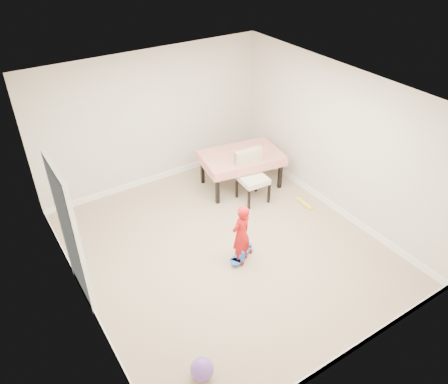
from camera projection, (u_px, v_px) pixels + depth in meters
ground at (226, 248)px, 7.07m from camera, size 5.00×5.00×0.00m
ceiling at (226, 97)px, 5.63m from camera, size 4.50×5.00×0.04m
wall_back at (153, 120)px, 8.07m from camera, size 4.50×0.04×2.60m
wall_front at (353, 286)px, 4.62m from camera, size 4.50×0.04×2.60m
wall_left at (73, 234)px, 5.34m from camera, size 0.04×5.00×2.60m
wall_right at (337, 142)px, 7.35m from camera, size 0.04×5.00×2.60m
door at (71, 237)px, 5.70m from camera, size 0.11×0.94×2.11m
baseboard_back at (158, 177)px, 8.77m from camera, size 4.50×0.02×0.12m
baseboard_front at (337, 359)px, 5.30m from camera, size 4.50×0.02×0.12m
baseboard_left at (90, 303)px, 6.03m from camera, size 0.02×5.00×0.12m
baseboard_right at (327, 202)px, 8.04m from camera, size 0.02×5.00×0.12m
dining_table at (241, 170)px, 8.44m from camera, size 1.63×1.18×0.70m
dining_chair at (253, 178)px, 7.93m from camera, size 0.57×0.64×0.97m
skateboard at (241, 255)px, 6.87m from camera, size 0.62×0.48×0.09m
child at (241, 236)px, 6.55m from camera, size 0.41×0.32×1.00m
balloon at (202, 369)px, 5.10m from camera, size 0.28×0.28×0.28m
foam_toy at (305, 204)px, 8.05m from camera, size 0.08×0.40×0.06m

